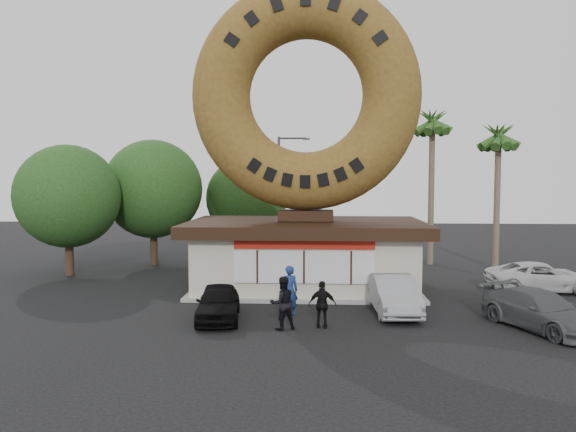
% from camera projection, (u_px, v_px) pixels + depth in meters
% --- Properties ---
extents(ground, '(90.00, 90.00, 0.00)m').
position_uv_depth(ground, '(302.00, 320.00, 21.08)').
color(ground, black).
rests_on(ground, ground).
extents(donut_shop, '(11.20, 7.20, 3.80)m').
position_uv_depth(donut_shop, '(306.00, 252.00, 26.92)').
color(donut_shop, beige).
rests_on(donut_shop, ground).
extents(giant_donut, '(10.80, 2.75, 10.80)m').
position_uv_depth(giant_donut, '(306.00, 96.00, 26.42)').
color(giant_donut, olive).
rests_on(giant_donut, donut_shop).
extents(tree_west, '(6.00, 6.00, 7.65)m').
position_uv_depth(tree_west, '(153.00, 189.00, 34.22)').
color(tree_west, '#473321').
rests_on(tree_west, ground).
extents(tree_mid, '(5.20, 5.20, 6.63)m').
position_uv_depth(tree_mid, '(247.00, 198.00, 35.96)').
color(tree_mid, '#473321').
rests_on(tree_mid, ground).
extents(tree_far, '(5.60, 5.60, 7.14)m').
position_uv_depth(tree_far, '(68.00, 196.00, 30.45)').
color(tree_far, '#473321').
rests_on(tree_far, ground).
extents(palm_near, '(2.60, 2.60, 9.75)m').
position_uv_depth(palm_near, '(432.00, 127.00, 34.04)').
color(palm_near, '#726651').
rests_on(palm_near, ground).
extents(palm_far, '(2.60, 2.60, 8.75)m').
position_uv_depth(palm_far, '(499.00, 141.00, 32.42)').
color(palm_far, '#726651').
rests_on(palm_far, ground).
extents(street_lamp, '(2.11, 0.20, 8.00)m').
position_uv_depth(street_lamp, '(281.00, 191.00, 36.81)').
color(street_lamp, '#59595E').
rests_on(street_lamp, ground).
extents(person_left, '(0.80, 0.62, 1.96)m').
position_uv_depth(person_left, '(289.00, 290.00, 21.79)').
color(person_left, navy).
rests_on(person_left, ground).
extents(person_center, '(1.12, 1.02, 1.89)m').
position_uv_depth(person_center, '(282.00, 303.00, 19.77)').
color(person_center, black).
rests_on(person_center, ground).
extents(person_right, '(1.00, 0.44, 1.69)m').
position_uv_depth(person_right, '(322.00, 305.00, 19.96)').
color(person_right, black).
rests_on(person_right, ground).
extents(car_black, '(2.00, 4.04, 1.32)m').
position_uv_depth(car_black, '(218.00, 302.00, 21.12)').
color(car_black, black).
rests_on(car_black, ground).
extents(car_silver, '(1.78, 4.53, 1.47)m').
position_uv_depth(car_silver, '(394.00, 294.00, 22.22)').
color(car_silver, '#9C9DA1').
rests_on(car_silver, ground).
extents(car_grey, '(3.67, 5.06, 1.36)m').
position_uv_depth(car_grey, '(540.00, 310.00, 19.80)').
color(car_grey, '#55575A').
rests_on(car_grey, ground).
extents(car_white, '(4.98, 2.38, 1.37)m').
position_uv_depth(car_white, '(541.00, 277.00, 26.34)').
color(car_white, silver).
rests_on(car_white, ground).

